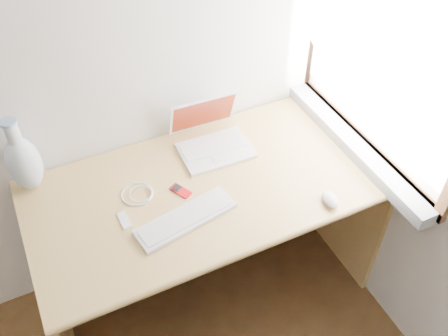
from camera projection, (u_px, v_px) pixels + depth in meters
name	position (u px, v px, depth m)	size (l,w,h in m)	color
window	(383.00, 43.00, 1.83)	(0.11, 0.99, 1.10)	white
desk	(200.00, 205.00, 2.23)	(1.45, 0.72, 0.77)	tan
laptop	(212.00, 138.00, 2.15)	(0.31, 0.26, 0.21)	white
external_keyboard	(186.00, 218.00, 1.88)	(0.41, 0.18, 0.02)	white
mouse	(330.00, 199.00, 1.94)	(0.06, 0.09, 0.03)	white
ipod	(180.00, 191.00, 1.99)	(0.08, 0.10, 0.01)	#B70C11
cable_coil	(137.00, 194.00, 1.98)	(0.13, 0.13, 0.01)	white
remote	(124.00, 220.00, 1.88)	(0.03, 0.09, 0.01)	white
vase	(24.00, 162.00, 1.92)	(0.13, 0.13, 0.34)	silver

